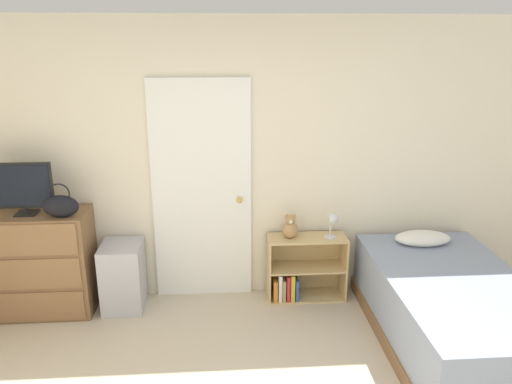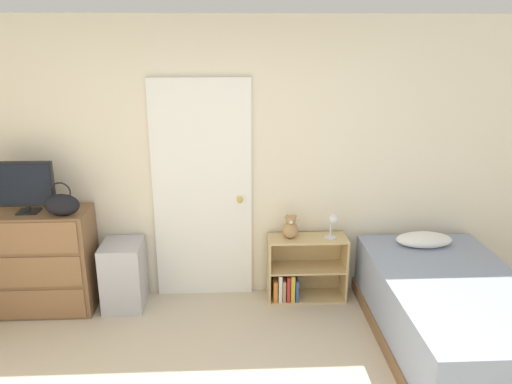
{
  "view_description": "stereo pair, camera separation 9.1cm",
  "coord_description": "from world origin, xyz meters",
  "px_view_note": "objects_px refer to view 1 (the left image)",
  "views": [
    {
      "loc": [
        -0.13,
        -2.19,
        2.37
      ],
      "look_at": [
        0.16,
        1.92,
        1.08
      ],
      "focal_mm": 35.0,
      "sensor_mm": 36.0,
      "label": 1
    },
    {
      "loc": [
        -0.03,
        -2.19,
        2.37
      ],
      "look_at": [
        0.16,
        1.92,
        1.08
      ],
      "focal_mm": 35.0,
      "sensor_mm": 36.0,
      "label": 2
    }
  ],
  "objects_px": {
    "dresser": "(37,263)",
    "bed": "(453,312)",
    "teddy_bear": "(290,227)",
    "handbag": "(61,206)",
    "bookshelf": "(300,272)",
    "tv": "(23,188)",
    "desk_lamp": "(333,221)",
    "storage_bin": "(123,276)"
  },
  "relations": [
    {
      "from": "dresser",
      "to": "bed",
      "type": "distance_m",
      "value": 3.53
    },
    {
      "from": "teddy_bear",
      "to": "handbag",
      "type": "bearing_deg",
      "value": -173.95
    },
    {
      "from": "dresser",
      "to": "teddy_bear",
      "type": "distance_m",
      "value": 2.26
    },
    {
      "from": "teddy_bear",
      "to": "dresser",
      "type": "bearing_deg",
      "value": -177.96
    },
    {
      "from": "dresser",
      "to": "bookshelf",
      "type": "relative_size",
      "value": 1.31
    },
    {
      "from": "dresser",
      "to": "teddy_bear",
      "type": "relative_size",
      "value": 4.19
    },
    {
      "from": "bookshelf",
      "to": "dresser",
      "type": "bearing_deg",
      "value": -177.88
    },
    {
      "from": "tv",
      "to": "desk_lamp",
      "type": "height_order",
      "value": "tv"
    },
    {
      "from": "bookshelf",
      "to": "teddy_bear",
      "type": "distance_m",
      "value": 0.46
    },
    {
      "from": "storage_bin",
      "to": "desk_lamp",
      "type": "distance_m",
      "value": 1.95
    },
    {
      "from": "dresser",
      "to": "handbag",
      "type": "height_order",
      "value": "handbag"
    },
    {
      "from": "handbag",
      "to": "bed",
      "type": "xyz_separation_m",
      "value": [
        3.13,
        -0.63,
        -0.75
      ]
    },
    {
      "from": "tv",
      "to": "bookshelf",
      "type": "height_order",
      "value": "tv"
    },
    {
      "from": "handbag",
      "to": "teddy_bear",
      "type": "bearing_deg",
      "value": 6.05
    },
    {
      "from": "tv",
      "to": "bookshelf",
      "type": "relative_size",
      "value": 0.67
    },
    {
      "from": "dresser",
      "to": "handbag",
      "type": "xyz_separation_m",
      "value": [
        0.31,
        -0.13,
        0.57
      ]
    },
    {
      "from": "tv",
      "to": "teddy_bear",
      "type": "relative_size",
      "value": 2.14
    },
    {
      "from": "dresser",
      "to": "bed",
      "type": "xyz_separation_m",
      "value": [
        3.44,
        -0.75,
        -0.18
      ]
    },
    {
      "from": "dresser",
      "to": "teddy_bear",
      "type": "height_order",
      "value": "dresser"
    },
    {
      "from": "dresser",
      "to": "storage_bin",
      "type": "xyz_separation_m",
      "value": [
        0.73,
        0.02,
        -0.16
      ]
    },
    {
      "from": "teddy_bear",
      "to": "desk_lamp",
      "type": "relative_size",
      "value": 0.96
    },
    {
      "from": "bookshelf",
      "to": "bed",
      "type": "bearing_deg",
      "value": -37.67
    },
    {
      "from": "storage_bin",
      "to": "desk_lamp",
      "type": "relative_size",
      "value": 2.59
    },
    {
      "from": "storage_bin",
      "to": "bed",
      "type": "height_order",
      "value": "bed"
    },
    {
      "from": "desk_lamp",
      "to": "bed",
      "type": "relative_size",
      "value": 0.12
    },
    {
      "from": "handbag",
      "to": "teddy_bear",
      "type": "relative_size",
      "value": 1.29
    },
    {
      "from": "dresser",
      "to": "tv",
      "type": "bearing_deg",
      "value": -116.06
    },
    {
      "from": "desk_lamp",
      "to": "bed",
      "type": "xyz_separation_m",
      "value": [
        0.81,
        -0.79,
        -0.48
      ]
    },
    {
      "from": "tv",
      "to": "handbag",
      "type": "distance_m",
      "value": 0.36
    },
    {
      "from": "dresser",
      "to": "handbag",
      "type": "relative_size",
      "value": 3.24
    },
    {
      "from": "storage_bin",
      "to": "teddy_bear",
      "type": "distance_m",
      "value": 1.57
    },
    {
      "from": "storage_bin",
      "to": "handbag",
      "type": "bearing_deg",
      "value": -161.36
    },
    {
      "from": "desk_lamp",
      "to": "tv",
      "type": "bearing_deg",
      "value": -178.62
    },
    {
      "from": "handbag",
      "to": "bed",
      "type": "height_order",
      "value": "handbag"
    },
    {
      "from": "bookshelf",
      "to": "desk_lamp",
      "type": "height_order",
      "value": "desk_lamp"
    },
    {
      "from": "dresser",
      "to": "handbag",
      "type": "bearing_deg",
      "value": -22.14
    },
    {
      "from": "desk_lamp",
      "to": "teddy_bear",
      "type": "bearing_deg",
      "value": 173.88
    },
    {
      "from": "tv",
      "to": "storage_bin",
      "type": "bearing_deg",
      "value": 3.21
    },
    {
      "from": "teddy_bear",
      "to": "bookshelf",
      "type": "bearing_deg",
      "value": 3.79
    },
    {
      "from": "dresser",
      "to": "desk_lamp",
      "type": "distance_m",
      "value": 2.64
    },
    {
      "from": "handbag",
      "to": "desk_lamp",
      "type": "bearing_deg",
      "value": 4.07
    },
    {
      "from": "bed",
      "to": "handbag",
      "type": "bearing_deg",
      "value": 168.63
    }
  ]
}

